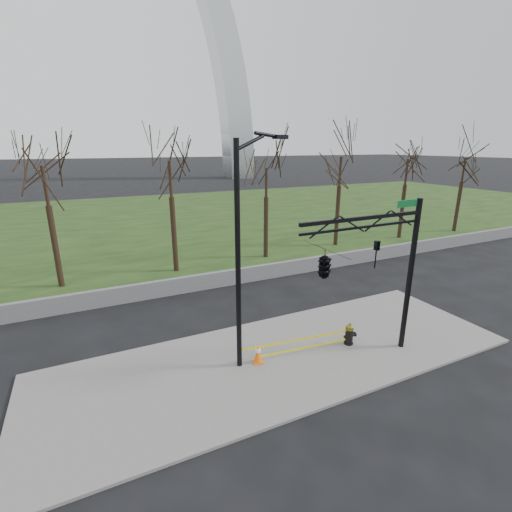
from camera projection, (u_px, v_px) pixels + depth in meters
name	position (u px, v px, depth m)	size (l,w,h in m)	color
ground	(283.00, 358.00, 13.82)	(500.00, 500.00, 0.00)	black
sidewalk	(283.00, 357.00, 13.80)	(18.00, 6.00, 0.10)	slate
grass_strip	(147.00, 219.00, 39.68)	(120.00, 40.00, 0.06)	#193312
guardrail	(213.00, 280.00, 20.59)	(60.00, 0.30, 0.90)	#59595B
gateway_arch	(92.00, 10.00, 69.01)	(66.00, 6.00, 65.00)	#B5B7BC
tree_row	(221.00, 206.00, 23.87)	(50.13, 4.00, 7.86)	black
fire_hydrant	(349.00, 334.00, 14.53)	(0.57, 0.37, 0.91)	black
traffic_cone	(258.00, 354.00, 13.30)	(0.43, 0.43, 0.70)	orange
street_light	(243.00, 242.00, 12.04)	(2.31, 0.94, 8.21)	black
traffic_signal_mast	(343.00, 260.00, 11.94)	(5.10, 2.49, 6.00)	black
caution_tape	(301.00, 343.00, 13.86)	(4.56, 0.54, 0.46)	yellow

